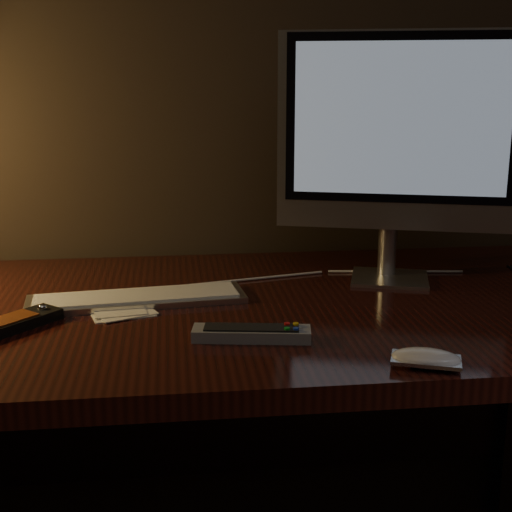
{
  "coord_description": "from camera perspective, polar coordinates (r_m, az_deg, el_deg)",
  "views": [
    {
      "loc": [
        -0.1,
        0.61,
        1.16
      ],
      "look_at": [
        0.04,
        1.73,
        0.87
      ],
      "focal_mm": 50.0,
      "sensor_mm": 36.0,
      "label": 1
    }
  ],
  "objects": [
    {
      "name": "desk",
      "position": [
        1.42,
        -2.38,
        -7.87
      ],
      "size": [
        1.6,
        0.75,
        0.75
      ],
      "color": "black",
      "rests_on": "ground"
    },
    {
      "name": "monitor",
      "position": [
        1.43,
        11.24,
        9.32
      ],
      "size": [
        0.46,
        0.18,
        0.49
      ],
      "rotation": [
        0.0,
        0.0,
        -0.3
      ],
      "color": "silver",
      "rests_on": "desk"
    },
    {
      "name": "keyboard",
      "position": [
        1.34,
        -9.52,
        -3.35
      ],
      "size": [
        0.41,
        0.15,
        0.01
      ],
      "primitive_type": "cube",
      "rotation": [
        0.0,
        0.0,
        0.11
      ],
      "color": "silver",
      "rests_on": "desk"
    },
    {
      "name": "mouse",
      "position": [
        1.06,
        13.44,
        -8.15
      ],
      "size": [
        0.11,
        0.08,
        0.02
      ],
      "primitive_type": "ellipsoid",
      "rotation": [
        0.0,
        0.0,
        -0.36
      ],
      "color": "white",
      "rests_on": "desk"
    },
    {
      "name": "media_remote",
      "position": [
        1.25,
        -18.58,
        -5.0
      ],
      "size": [
        0.14,
        0.15,
        0.03
      ],
      "rotation": [
        0.0,
        0.0,
        0.82
      ],
      "color": "black",
      "rests_on": "desk"
    },
    {
      "name": "tv_remote",
      "position": [
        1.13,
        -0.36,
        -6.18
      ],
      "size": [
        0.19,
        0.08,
        0.02
      ],
      "rotation": [
        0.0,
        0.0,
        -0.16
      ],
      "color": "gray",
      "rests_on": "desk"
    },
    {
      "name": "papers",
      "position": [
        1.28,
        -10.63,
        -4.47
      ],
      "size": [
        0.12,
        0.1,
        0.01
      ],
      "primitive_type": "cube",
      "rotation": [
        0.0,
        0.0,
        0.26
      ],
      "color": "white",
      "rests_on": "desk"
    },
    {
      "name": "cable",
      "position": [
        1.48,
        5.69,
        -1.65
      ],
      "size": [
        0.59,
        0.01,
        0.01
      ],
      "primitive_type": "cylinder",
      "rotation": [
        0.0,
        1.57,
        0.02
      ],
      "color": "white",
      "rests_on": "desk"
    }
  ]
}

